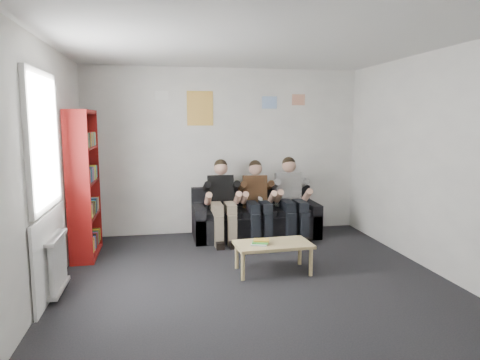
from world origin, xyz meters
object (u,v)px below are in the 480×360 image
(person_left, at_px, (222,201))
(person_middle, at_px, (257,201))
(sofa, at_px, (255,219))
(bookshelf, at_px, (84,184))
(coffee_table, at_px, (273,246))
(person_right, at_px, (291,199))

(person_left, distance_m, person_middle, 0.55)
(sofa, relative_size, bookshelf, 0.99)
(coffee_table, bearing_deg, person_right, 65.01)
(coffee_table, distance_m, person_right, 1.67)
(sofa, bearing_deg, person_left, -161.10)
(coffee_table, distance_m, person_middle, 1.53)
(person_left, bearing_deg, person_middle, 0.86)
(sofa, relative_size, person_middle, 1.61)
(person_right, bearing_deg, person_middle, -173.57)
(sofa, bearing_deg, coffee_table, -94.80)
(sofa, bearing_deg, person_middle, -90.00)
(bookshelf, height_order, person_right, bookshelf)
(bookshelf, height_order, person_middle, bookshelf)
(person_left, relative_size, person_right, 0.98)
(person_left, bearing_deg, sofa, 19.67)
(person_right, bearing_deg, person_left, -173.42)
(sofa, height_order, coffee_table, sofa)
(bookshelf, distance_m, person_middle, 2.56)
(person_left, bearing_deg, person_right, 0.71)
(sofa, xyz_separation_m, person_middle, (0.00, -0.19, 0.34))
(sofa, distance_m, person_right, 0.68)
(sofa, xyz_separation_m, bookshelf, (-2.50, -0.57, 0.72))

